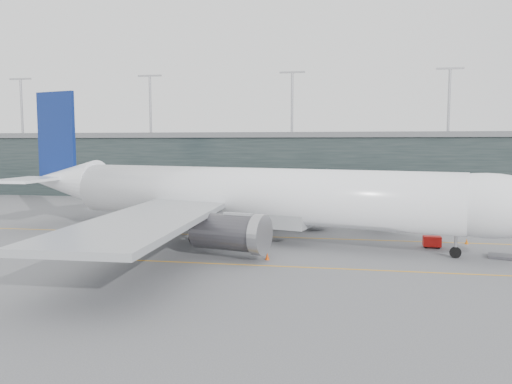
# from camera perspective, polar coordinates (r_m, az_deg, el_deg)

# --- Properties ---
(ground) EXTENTS (320.00, 320.00, 0.00)m
(ground) POSITION_cam_1_polar(r_m,az_deg,el_deg) (72.94, -3.65, -4.39)
(ground) COLOR #525156
(ground) RESTS_ON ground
(taxiline_a) EXTENTS (160.00, 0.25, 0.02)m
(taxiline_a) POSITION_cam_1_polar(r_m,az_deg,el_deg) (69.11, -4.42, -4.94)
(taxiline_a) COLOR orange
(taxiline_a) RESTS_ON ground
(taxiline_b) EXTENTS (160.00, 0.25, 0.02)m
(taxiline_b) POSITION_cam_1_polar(r_m,az_deg,el_deg) (54.07, -8.62, -7.92)
(taxiline_b) COLOR orange
(taxiline_b) RESTS_ON ground
(taxiline_lead_main) EXTENTS (0.25, 60.00, 0.02)m
(taxiline_lead_main) POSITION_cam_1_polar(r_m,az_deg,el_deg) (91.50, 2.32, -2.36)
(taxiline_lead_main) COLOR orange
(taxiline_lead_main) RESTS_ON ground
(terminal) EXTENTS (240.00, 36.00, 29.00)m
(terminal) POSITION_cam_1_polar(r_m,az_deg,el_deg) (129.06, 2.32, 3.31)
(terminal) COLOR black
(terminal) RESTS_ON ground
(main_aircraft) EXTENTS (72.53, 66.80, 20.61)m
(main_aircraft) POSITION_cam_1_polar(r_m,az_deg,el_deg) (64.88, -0.91, -0.45)
(main_aircraft) COLOR white
(main_aircraft) RESTS_ON ground
(jet_bridge) EXTENTS (6.36, 43.21, 5.77)m
(jet_bridge) POSITION_cam_1_polar(r_m,az_deg,el_deg) (92.29, 12.23, 0.28)
(jet_bridge) COLOR #313035
(jet_bridge) RESTS_ON ground
(gse_cart) EXTENTS (2.07, 1.33, 1.40)m
(gse_cart) POSITION_cam_1_polar(r_m,az_deg,el_deg) (64.25, 19.47, -5.34)
(gse_cart) COLOR red
(gse_cart) RESTS_ON ground
(baggage_dolly) EXTENTS (3.37, 2.96, 0.29)m
(baggage_dolly) POSITION_cam_1_polar(r_m,az_deg,el_deg) (61.70, 26.33, -6.61)
(baggage_dolly) COLOR #3D3D42
(baggage_dolly) RESTS_ON ground
(uld_a) EXTENTS (2.26, 2.01, 1.72)m
(uld_a) POSITION_cam_1_polar(r_m,az_deg,el_deg) (84.39, -5.94, -2.44)
(uld_a) COLOR #39383E
(uld_a) RESTS_ON ground
(uld_b) EXTENTS (2.38, 1.97, 2.06)m
(uld_b) POSITION_cam_1_polar(r_m,az_deg,el_deg) (84.75, -4.43, -2.27)
(uld_b) COLOR #39383E
(uld_b) RESTS_ON ground
(uld_c) EXTENTS (2.35, 1.99, 1.94)m
(uld_c) POSITION_cam_1_polar(r_m,az_deg,el_deg) (81.88, -1.01, -2.57)
(uld_c) COLOR #39383E
(uld_c) RESTS_ON ground
(cone_nose) EXTENTS (0.44, 0.44, 0.70)m
(cone_nose) POSITION_cam_1_polar(r_m,az_deg,el_deg) (68.13, 22.94, -5.22)
(cone_nose) COLOR #D4630B
(cone_nose) RESTS_ON ground
(cone_wing_stbd) EXTENTS (0.49, 0.49, 0.78)m
(cone_wing_stbd) POSITION_cam_1_polar(r_m,az_deg,el_deg) (54.46, 1.30, -7.36)
(cone_wing_stbd) COLOR #E0480C
(cone_wing_stbd) RESTS_ON ground
(cone_wing_port) EXTENTS (0.39, 0.39, 0.63)m
(cone_wing_port) POSITION_cam_1_polar(r_m,az_deg,el_deg) (83.57, 5.55, -2.92)
(cone_wing_port) COLOR #DD590C
(cone_wing_port) RESTS_ON ground
(cone_tail) EXTENTS (0.49, 0.49, 0.78)m
(cone_tail) POSITION_cam_1_polar(r_m,az_deg,el_deg) (65.26, -12.25, -5.33)
(cone_tail) COLOR red
(cone_tail) RESTS_ON ground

